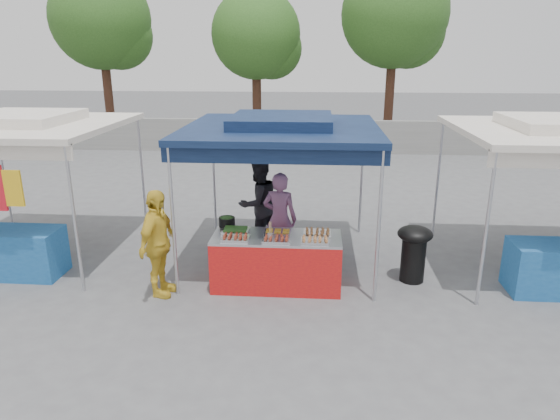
# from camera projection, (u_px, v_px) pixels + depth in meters

# --- Properties ---
(ground_plane) EXTENTS (80.00, 80.00, 0.00)m
(ground_plane) POSITION_uv_depth(u_px,v_px,m) (277.00, 283.00, 8.07)
(ground_plane) COLOR #58595B
(back_wall) EXTENTS (40.00, 0.25, 1.20)m
(back_wall) POSITION_uv_depth(u_px,v_px,m) (301.00, 136.00, 18.34)
(back_wall) COLOR gray
(back_wall) RESTS_ON ground_plane
(main_canopy) EXTENTS (3.20, 3.20, 2.57)m
(main_canopy) POSITION_uv_depth(u_px,v_px,m) (282.00, 128.00, 8.27)
(main_canopy) COLOR #B8B9C0
(main_canopy) RESTS_ON ground_plane
(neighbor_stall_left) EXTENTS (3.20, 3.20, 2.57)m
(neighbor_stall_left) POSITION_uv_depth(u_px,v_px,m) (16.00, 174.00, 8.45)
(neighbor_stall_left) COLOR #B8B9C0
(neighbor_stall_left) RESTS_ON ground_plane
(tree_0) EXTENTS (3.95, 3.95, 6.79)m
(tree_0) POSITION_uv_depth(u_px,v_px,m) (105.00, 24.00, 19.97)
(tree_0) COLOR #402418
(tree_0) RESTS_ON ground_plane
(tree_1) EXTENTS (3.53, 3.47, 5.96)m
(tree_1) POSITION_uv_depth(u_px,v_px,m) (260.00, 38.00, 19.49)
(tree_1) COLOR #402418
(tree_1) RESTS_ON ground_plane
(tree_2) EXTENTS (4.05, 4.05, 6.96)m
(tree_2) POSITION_uv_depth(u_px,v_px,m) (398.00, 19.00, 19.02)
(tree_2) COLOR #402418
(tree_2) RESTS_ON ground_plane
(vendor_table) EXTENTS (2.00, 0.80, 0.85)m
(vendor_table) POSITION_uv_depth(u_px,v_px,m) (277.00, 261.00, 7.85)
(vendor_table) COLOR red
(vendor_table) RESTS_ON ground_plane
(food_tray_fl) EXTENTS (0.42, 0.30, 0.07)m
(food_tray_fl) POSITION_uv_depth(u_px,v_px,m) (235.00, 238.00, 7.53)
(food_tray_fl) COLOR silver
(food_tray_fl) RESTS_ON vendor_table
(food_tray_fm) EXTENTS (0.42, 0.30, 0.07)m
(food_tray_fm) POSITION_uv_depth(u_px,v_px,m) (277.00, 239.00, 7.48)
(food_tray_fm) COLOR silver
(food_tray_fm) RESTS_ON vendor_table
(food_tray_fr) EXTENTS (0.42, 0.30, 0.07)m
(food_tray_fr) POSITION_uv_depth(u_px,v_px,m) (315.00, 240.00, 7.44)
(food_tray_fr) COLOR silver
(food_tray_fr) RESTS_ON vendor_table
(food_tray_bl) EXTENTS (0.42, 0.30, 0.07)m
(food_tray_bl) POSITION_uv_depth(u_px,v_px,m) (235.00, 231.00, 7.85)
(food_tray_bl) COLOR silver
(food_tray_bl) RESTS_ON vendor_table
(food_tray_bm) EXTENTS (0.42, 0.30, 0.07)m
(food_tray_bm) POSITION_uv_depth(u_px,v_px,m) (278.00, 232.00, 7.78)
(food_tray_bm) COLOR silver
(food_tray_bm) RESTS_ON vendor_table
(food_tray_br) EXTENTS (0.42, 0.30, 0.07)m
(food_tray_br) POSITION_uv_depth(u_px,v_px,m) (317.00, 233.00, 7.74)
(food_tray_br) COLOR silver
(food_tray_br) RESTS_ON vendor_table
(cooking_pot) EXTENTS (0.26, 0.26, 0.15)m
(cooking_pot) POSITION_uv_depth(u_px,v_px,m) (227.00, 222.00, 8.12)
(cooking_pot) COLOR black
(cooking_pot) RESTS_ON vendor_table
(skewer_cup) EXTENTS (0.09, 0.09, 0.11)m
(skewer_cup) POSITION_uv_depth(u_px,v_px,m) (270.00, 237.00, 7.51)
(skewer_cup) COLOR #B8B9C0
(skewer_cup) RESTS_ON vendor_table
(wok_burner) EXTENTS (0.56, 0.56, 0.94)m
(wok_burner) POSITION_uv_depth(u_px,v_px,m) (414.00, 249.00, 8.00)
(wok_burner) COLOR black
(wok_burner) RESTS_ON ground_plane
(crate_left) EXTENTS (0.47, 0.33, 0.28)m
(crate_left) POSITION_uv_depth(u_px,v_px,m) (257.00, 262.00, 8.51)
(crate_left) COLOR #133BA0
(crate_left) RESTS_ON ground_plane
(crate_right) EXTENTS (0.45, 0.31, 0.27)m
(crate_right) POSITION_uv_depth(u_px,v_px,m) (304.00, 262.00, 8.53)
(crate_right) COLOR #133BA0
(crate_right) RESTS_ON ground_plane
(crate_stacked) EXTENTS (0.43, 0.30, 0.26)m
(crate_stacked) POSITION_uv_depth(u_px,v_px,m) (305.00, 248.00, 8.45)
(crate_stacked) COLOR #133BA0
(crate_stacked) RESTS_ON crate_right
(vendor_woman) EXTENTS (0.66, 0.50, 1.64)m
(vendor_woman) POSITION_uv_depth(u_px,v_px,m) (280.00, 219.00, 8.60)
(vendor_woman) COLOR #87567E
(vendor_woman) RESTS_ON ground_plane
(helper_man) EXTENTS (1.06, 1.04, 1.72)m
(helper_man) POSITION_uv_depth(u_px,v_px,m) (258.00, 204.00, 9.32)
(helper_man) COLOR black
(helper_man) RESTS_ON ground_plane
(customer_person) EXTENTS (0.57, 1.03, 1.66)m
(customer_person) POSITION_uv_depth(u_px,v_px,m) (158.00, 244.00, 7.45)
(customer_person) COLOR gold
(customer_person) RESTS_ON ground_plane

